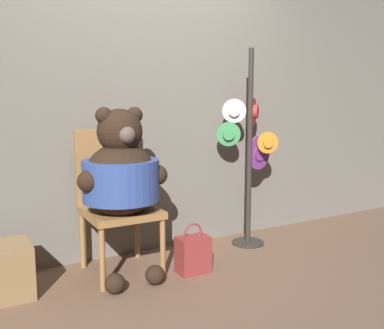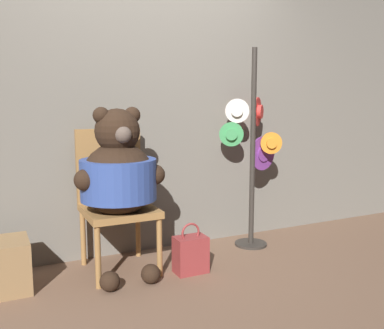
# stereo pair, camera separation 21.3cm
# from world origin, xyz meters

# --- Properties ---
(ground_plane) EXTENTS (14.00, 14.00, 0.00)m
(ground_plane) POSITION_xyz_m (0.00, 0.00, 0.00)
(ground_plane) COLOR brown
(wall_back) EXTENTS (8.00, 0.10, 2.48)m
(wall_back) POSITION_xyz_m (0.00, 0.77, 1.24)
(wall_back) COLOR slate
(wall_back) RESTS_ON ground_plane
(chair) EXTENTS (0.50, 0.53, 1.04)m
(chair) POSITION_xyz_m (-0.30, 0.47, 0.55)
(chair) COLOR #9E703D
(chair) RESTS_ON ground_plane
(teddy_bear) EXTENTS (0.64, 0.57, 1.21)m
(teddy_bear) POSITION_xyz_m (-0.32, 0.28, 0.74)
(teddy_bear) COLOR black
(teddy_bear) RESTS_ON ground_plane
(hat_display_rack) EXTENTS (0.52, 0.33, 1.69)m
(hat_display_rack) POSITION_xyz_m (0.92, 0.47, 0.83)
(hat_display_rack) COLOR #332D28
(hat_display_rack) RESTS_ON ground_plane
(handbag_on_ground) EXTENTS (0.24, 0.16, 0.37)m
(handbag_on_ground) POSITION_xyz_m (0.16, 0.11, 0.14)
(handbag_on_ground) COLOR maroon
(handbag_on_ground) RESTS_ON ground_plane
(wooden_crate) EXTENTS (0.34, 0.34, 0.34)m
(wooden_crate) POSITION_xyz_m (-1.09, 0.36, 0.17)
(wooden_crate) COLOR #937047
(wooden_crate) RESTS_ON ground_plane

